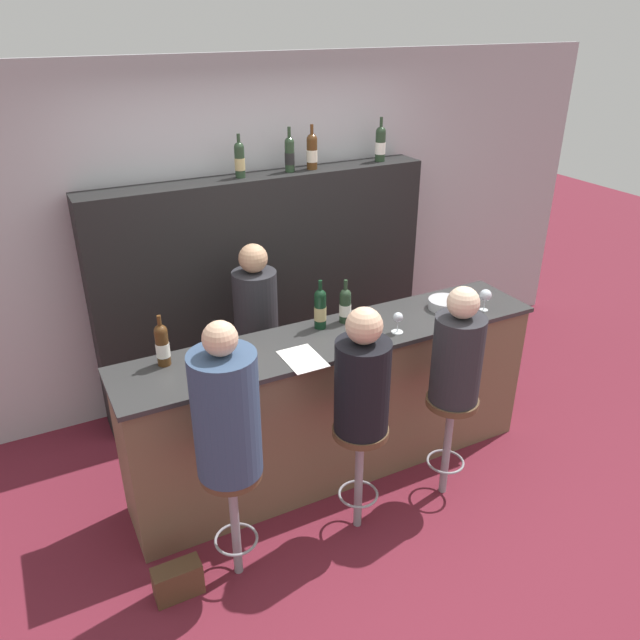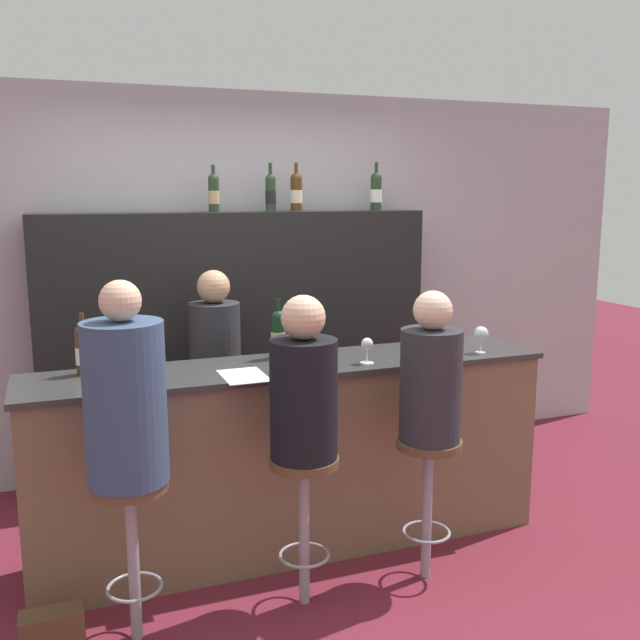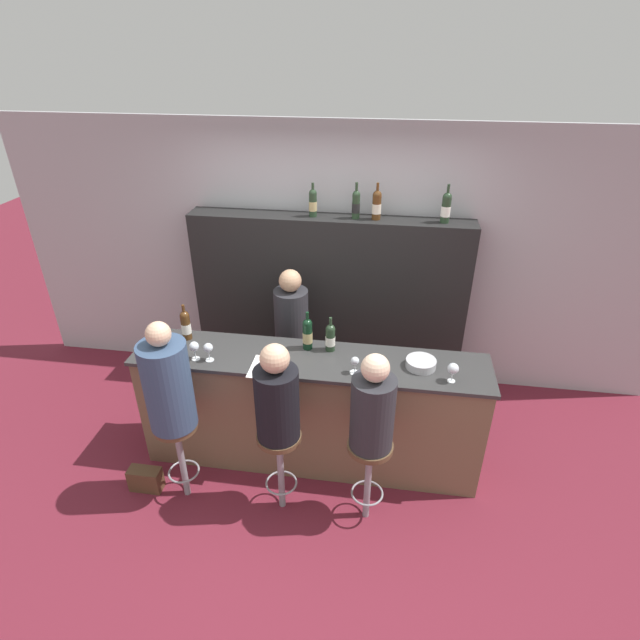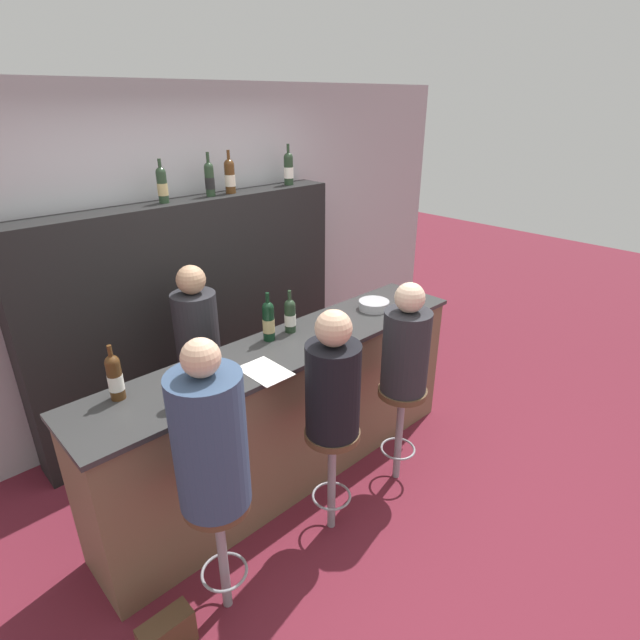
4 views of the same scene
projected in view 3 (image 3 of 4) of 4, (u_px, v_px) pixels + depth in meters
ground_plane at (306, 478)px, 4.15m from camera, size 16.00×16.00×0.00m
wall_back at (332, 259)px, 4.90m from camera, size 6.40×0.05×2.60m
bar_counter at (310, 410)px, 4.11m from camera, size 2.78×0.55×1.04m
back_bar_cabinet at (329, 306)px, 4.91m from camera, size 2.60×0.28×1.80m
wine_bottle_counter_0 at (186, 325)px, 4.05m from camera, size 0.08×0.08×0.31m
wine_bottle_counter_1 at (308, 334)px, 3.92m from camera, size 0.08×0.08×0.33m
wine_bottle_counter_2 at (330, 337)px, 3.90m from camera, size 0.08×0.08×0.29m
wine_bottle_backbar_0 at (313, 203)px, 4.42m from camera, size 0.07×0.07×0.30m
wine_bottle_backbar_1 at (356, 204)px, 4.37m from camera, size 0.07×0.07×0.32m
wine_bottle_backbar_2 at (377, 205)px, 4.35m from camera, size 0.08×0.08×0.32m
wine_bottle_backbar_3 at (446, 207)px, 4.27m from camera, size 0.08×0.08×0.33m
wine_glass_0 at (194, 347)px, 3.79m from camera, size 0.08×0.08×0.15m
wine_glass_1 at (208, 348)px, 3.78m from camera, size 0.07×0.07×0.15m
wine_glass_2 at (355, 362)px, 3.64m from camera, size 0.08×0.08×0.14m
wine_glass_3 at (453, 369)px, 3.55m from camera, size 0.08×0.08×0.15m
metal_bowl at (421, 363)px, 3.74m from camera, size 0.23×0.23×0.06m
tasting_menu at (265, 367)px, 3.75m from camera, size 0.21×0.30×0.00m
bar_stool_left at (178, 441)px, 3.74m from camera, size 0.33×0.33×0.73m
guest_seated_left at (167, 383)px, 3.48m from camera, size 0.34×0.34×0.85m
bar_stool_middle at (280, 453)px, 3.64m from camera, size 0.33×0.33×0.73m
guest_seated_middle at (277, 398)px, 3.40m from camera, size 0.31×0.31×0.75m
bar_stool_right at (369, 462)px, 3.56m from camera, size 0.33×0.33×0.73m
guest_seated_right at (373, 408)px, 3.32m from camera, size 0.30×0.30×0.74m
bartender at (292, 348)px, 4.63m from camera, size 0.31×0.31×1.47m
handbag at (146, 479)px, 4.01m from camera, size 0.26×0.12×0.20m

